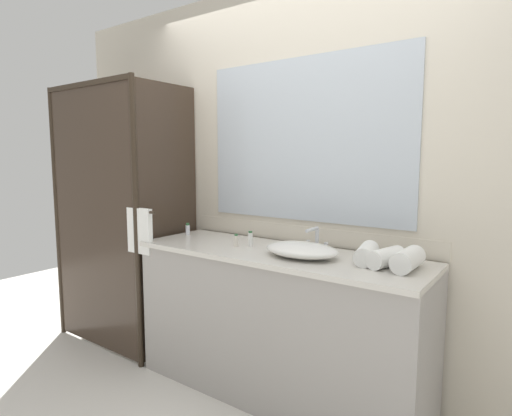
{
  "coord_description": "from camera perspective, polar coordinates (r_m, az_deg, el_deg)",
  "views": [
    {
      "loc": [
        1.33,
        -2.06,
        1.46
      ],
      "look_at": [
        -0.15,
        0.0,
        1.15
      ],
      "focal_mm": 29.38,
      "sensor_mm": 36.0,
      "label": 1
    }
  ],
  "objects": [
    {
      "name": "shower_enclosure",
      "position": [
        3.24,
        -18.41,
        -1.1
      ],
      "size": [
        1.2,
        0.59,
        2.0
      ],
      "color": "#2D2319",
      "rests_on": "ground_plane"
    },
    {
      "name": "wall_back_with_mirror",
      "position": [
        2.75,
        6.75,
        3.73
      ],
      "size": [
        4.4,
        0.06,
        2.6
      ],
      "color": "beige",
      "rests_on": "ground_plane"
    },
    {
      "name": "faucet",
      "position": [
        2.53,
        8.19,
        -4.72
      ],
      "size": [
        0.17,
        0.15,
        0.15
      ],
      "color": "silver",
      "rests_on": "vanity_cabinet"
    },
    {
      "name": "amenity_bottle_shampoo",
      "position": [
        2.64,
        -0.78,
        -4.26
      ],
      "size": [
        0.03,
        0.03,
        0.1
      ],
      "color": "white",
      "rests_on": "vanity_cabinet"
    },
    {
      "name": "rolled_towel_far_edge",
      "position": [
        2.31,
        14.84,
        -6.01
      ],
      "size": [
        0.15,
        0.26,
        0.1
      ],
      "primitive_type": "cylinder",
      "rotation": [
        1.57,
        0.0,
        0.21
      ],
      "color": "white",
      "rests_on": "vanity_cabinet"
    },
    {
      "name": "sink_basin",
      "position": [
        2.38,
        6.21,
        -5.67
      ],
      "size": [
        0.44,
        0.3,
        0.08
      ],
      "primitive_type": "ellipsoid",
      "color": "white",
      "rests_on": "vanity_cabinet"
    },
    {
      "name": "amenity_bottle_conditioner",
      "position": [
        3.08,
        -9.28,
        -2.87
      ],
      "size": [
        0.03,
        0.03,
        0.08
      ],
      "color": "silver",
      "rests_on": "vanity_cabinet"
    },
    {
      "name": "rolled_towel_middle",
      "position": [
        2.25,
        17.28,
        -6.46
      ],
      "size": [
        0.15,
        0.24,
        0.1
      ],
      "primitive_type": "cylinder",
      "rotation": [
        1.57,
        0.0,
        -0.25
      ],
      "color": "white",
      "rests_on": "vanity_cabinet"
    },
    {
      "name": "vanity_cabinet",
      "position": [
        2.66,
        2.85,
        -15.36
      ],
      "size": [
        1.8,
        0.58,
        0.9
      ],
      "color": "#9E9993",
      "rests_on": "ground_plane"
    },
    {
      "name": "amenity_bottle_body_wash",
      "position": [
        2.64,
        -2.72,
        -4.44
      ],
      "size": [
        0.03,
        0.03,
        0.08
      ],
      "color": "silver",
      "rests_on": "vanity_cabinet"
    },
    {
      "name": "rolled_towel_near_edge",
      "position": [
        2.22,
        19.97,
        -6.62
      ],
      "size": [
        0.11,
        0.24,
        0.11
      ],
      "primitive_type": "cylinder",
      "rotation": [
        1.57,
        0.0,
        -0.02
      ],
      "color": "white",
      "rests_on": "vanity_cabinet"
    },
    {
      "name": "ground_plane",
      "position": [
        2.85,
        2.67,
        -23.83
      ],
      "size": [
        8.0,
        8.0,
        0.0
      ],
      "primitive_type": "plane",
      "color": "silver"
    }
  ]
}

